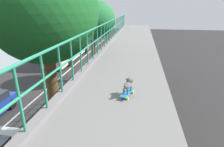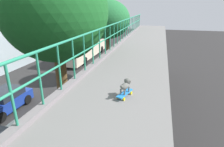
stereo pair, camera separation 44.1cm
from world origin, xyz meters
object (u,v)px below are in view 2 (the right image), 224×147
object	(u,v)px
small_dog	(126,85)
city_bus	(85,44)
car_blue_fourth	(4,101)
toy_skateboard	(125,94)

from	to	relation	value
small_dog	city_bus	bearing A→B (deg)	115.41
car_blue_fourth	city_bus	bearing A→B (deg)	89.72
city_bus	car_blue_fourth	bearing A→B (deg)	-90.28
toy_skateboard	small_dog	xyz separation A→B (m)	(0.01, 0.04, 0.20)
car_blue_fourth	toy_skateboard	size ratio (longest dim) A/B	7.05
city_bus	toy_skateboard	world-z (taller)	toy_skateboard
small_dog	toy_skateboard	bearing A→B (deg)	-104.51
city_bus	small_dog	distance (m)	22.12
city_bus	small_dog	size ratio (longest dim) A/B	28.03
toy_skateboard	small_dog	distance (m)	0.20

